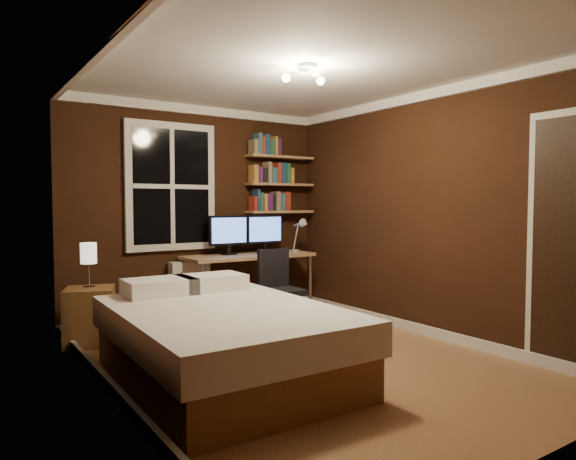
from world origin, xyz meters
TOP-DOWN VIEW (x-y plane):
  - floor at (0.00, 0.00)m, footprint 4.20×4.20m
  - wall_back at (0.00, 2.10)m, footprint 3.20×0.04m
  - wall_left at (-1.60, 0.00)m, footprint 0.04×4.20m
  - wall_right at (1.60, 0.00)m, footprint 0.04×4.20m
  - ceiling at (0.00, 0.00)m, footprint 3.20×4.20m
  - window at (-0.35, 2.06)m, footprint 1.06×0.06m
  - ceiling_fixture at (0.00, -0.10)m, footprint 0.44×0.44m
  - bookshelf_lower at (1.08, 1.98)m, footprint 0.92×0.22m
  - books_row_lower at (1.08, 1.98)m, footprint 0.54×0.16m
  - bookshelf_middle at (1.08, 1.98)m, footprint 0.92×0.22m
  - books_row_middle at (1.08, 1.98)m, footprint 0.54×0.16m
  - bookshelf_upper at (1.08, 1.98)m, footprint 0.92×0.22m
  - books_row_upper at (1.08, 1.98)m, footprint 0.42×0.16m
  - bed at (-0.76, -0.04)m, footprint 1.54×2.11m
  - nightstand at (-1.38, 1.56)m, footprint 0.56×0.56m
  - bedside_lamp at (-1.38, 1.56)m, footprint 0.15×0.15m
  - radiator at (-0.18, 1.98)m, footprint 0.46×0.16m
  - desk at (0.51, 1.78)m, footprint 1.58×0.59m
  - monitor_left at (0.28, 1.86)m, footprint 0.51×0.12m
  - monitor_right at (0.78, 1.86)m, footprint 0.51×0.12m
  - desk_lamp at (1.19, 1.70)m, footprint 0.14×0.32m
  - office_chair at (0.40, 0.93)m, footprint 0.48×0.48m

SIDE VIEW (x-z plane):
  - floor at x=0.00m, z-range 0.00..0.00m
  - nightstand at x=-1.38m, z-range 0.00..0.55m
  - bed at x=-0.76m, z-range -0.05..0.66m
  - office_chair at x=0.40m, z-range -0.12..0.75m
  - radiator at x=-0.18m, z-range 0.00..0.69m
  - desk at x=0.51m, z-range 0.31..1.06m
  - bedside_lamp at x=-1.38m, z-range 0.55..0.98m
  - desk_lamp at x=1.19m, z-range 0.75..1.19m
  - monitor_left at x=0.28m, z-range 0.75..1.22m
  - monitor_right at x=0.78m, z-range 0.75..1.22m
  - wall_back at x=0.00m, z-range 0.00..2.50m
  - wall_left at x=-1.60m, z-range 0.00..2.50m
  - wall_right at x=1.60m, z-range 0.00..2.50m
  - bookshelf_lower at x=1.08m, z-range 1.24..1.26m
  - books_row_lower at x=1.08m, z-range 1.26..1.49m
  - window at x=-0.35m, z-range 0.82..2.28m
  - bookshelf_middle at x=1.08m, z-range 1.59..1.61m
  - books_row_middle at x=1.08m, z-range 1.61..1.84m
  - bookshelf_upper at x=1.08m, z-range 1.94..1.96m
  - books_row_upper at x=1.08m, z-range 1.96..2.20m
  - ceiling_fixture at x=0.00m, z-range 2.31..2.49m
  - ceiling at x=0.00m, z-range 2.49..2.51m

